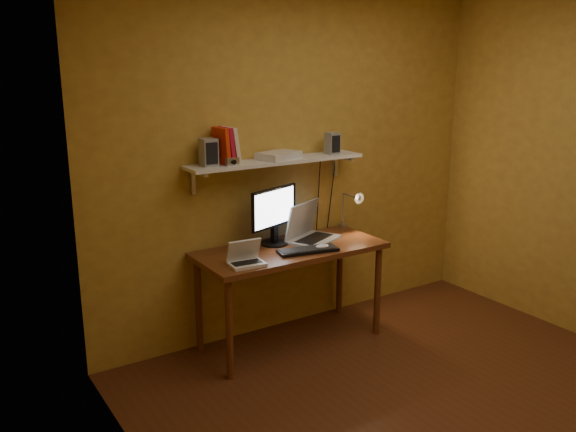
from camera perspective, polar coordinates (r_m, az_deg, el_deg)
room at (r=3.53m, az=15.36°, el=1.08°), size 3.44×3.24×2.64m
desk at (r=4.48m, az=0.27°, el=-4.02°), size 1.40×0.60×0.75m
wall_shelf at (r=4.47m, az=-1.08°, el=5.13°), size 1.40×0.25×0.21m
monitor at (r=4.46m, az=-1.29°, el=0.30°), size 0.46×0.26×0.43m
laptop at (r=4.62m, az=1.95°, el=-1.35°), size 0.47×0.42×0.29m
netbook at (r=4.09m, az=-4.02°, el=-3.91°), size 0.25×0.19×0.17m
keyboard at (r=4.35m, az=1.86°, el=-3.23°), size 0.46×0.23×0.02m
mouse at (r=4.41m, az=3.23°, el=-2.90°), size 0.11×0.08×0.04m
desk_lamp at (r=4.87m, az=6.00°, el=1.03°), size 0.09×0.23×0.38m
speaker_left at (r=4.20m, az=-7.43°, el=5.93°), size 0.11×0.11×0.19m
speaker_right at (r=4.71m, az=4.16°, el=6.80°), size 0.09×0.09×0.17m
books at (r=4.25m, az=-5.81°, el=6.55°), size 0.15×0.18×0.26m
shelf_camera at (r=4.20m, az=-5.20°, el=5.09°), size 0.10×0.04×0.06m
router at (r=4.48m, az=-0.89°, el=5.70°), size 0.36×0.29×0.05m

